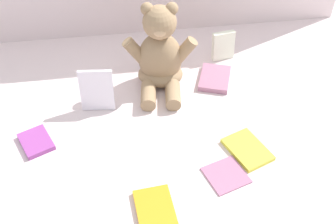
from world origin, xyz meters
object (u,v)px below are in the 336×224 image
Objects in this scene: book_case_3 at (226,175)px; book_case_5 at (215,78)px; book_case_6 at (36,142)px; book_case_0 at (247,149)px; book_case_1 at (156,212)px; book_case_7 at (97,91)px; book_case_4 at (223,46)px; teddy_bear at (160,57)px.

book_case_3 is 0.76× the size of book_case_5.
book_case_0 is at bearing -35.05° from book_case_6.
book_case_7 is at bearing -77.35° from book_case_1.
book_case_4 is 0.77× the size of book_case_5.
book_case_6 is at bearing -143.26° from teddy_bear.
book_case_0 is 0.57m from book_case_6.
book_case_6 is (-0.29, 0.26, 0.00)m from book_case_1.
book_case_4 is 0.99× the size of book_case_6.
book_case_5 is at bearing -122.89° from book_case_1.
teddy_bear is 2.80× the size of book_case_3.
book_case_4 is at bearing 31.60° from teddy_bear.
teddy_bear is 2.18× the size of book_case_0.
book_case_3 is at bearing -79.01° from book_case_5.
book_case_7 reaches higher than book_case_1.
book_case_7 is at bearing 10.97° from book_case_6.
book_case_7 is at bearing 128.06° from book_case_0.
book_case_5 is at bearing -123.46° from book_case_4.
book_case_3 is 0.44m from book_case_7.
book_case_4 reaches higher than book_case_0.
book_case_7 is at bearing -148.88° from book_case_5.
book_case_0 is 0.92× the size of book_case_1.
book_case_7 reaches higher than book_case_6.
book_case_5 is at bearing -116.47° from book_case_3.
book_case_1 is at bearing 6.25° from book_case_3.
book_case_4 is at bearing -120.35° from book_case_3.
book_case_0 is at bearing -24.50° from book_case_7.
teddy_bear is at bearing -164.77° from book_case_4.
book_case_3 is (0.12, -0.39, -0.10)m from teddy_bear.
teddy_bear reaches higher than book_case_5.
book_case_3 is 0.99× the size of book_case_4.
book_case_3 is 0.99× the size of book_case_6.
book_case_0 is 0.30m from book_case_5.
book_case_6 is (-0.48, 0.18, 0.00)m from book_case_3.
book_case_0 and book_case_1 have the same top height.
teddy_bear reaches higher than book_case_6.
teddy_bear reaches higher than book_case_3.
teddy_bear is 0.25m from book_case_4.
book_case_4 is 0.67m from book_case_6.
book_case_4 is at bearing 85.47° from book_case_5.
book_case_6 reaches higher than book_case_3.
book_case_4 is (0.22, 0.10, -0.05)m from teddy_bear.
book_case_1 is at bearing -66.18° from book_case_6.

